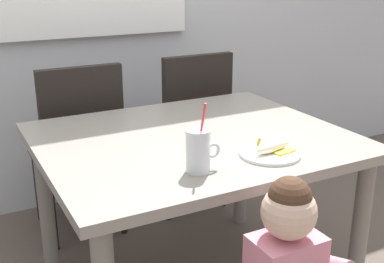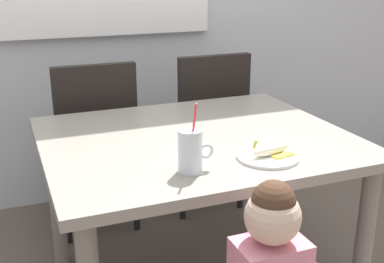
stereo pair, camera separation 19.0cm
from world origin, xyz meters
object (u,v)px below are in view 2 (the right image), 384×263
object	(u,v)px
milk_cup	(191,153)
snack_plate	(268,157)
dining_chair_left	(94,138)
peeled_banana	(271,150)
dining_table	(196,158)
dining_chair_right	(206,123)

from	to	relation	value
milk_cup	snack_plate	size ratio (longest dim) A/B	1.09
dining_chair_left	peeled_banana	world-z (taller)	dining_chair_left
dining_chair_left	milk_cup	world-z (taller)	milk_cup
snack_plate	peeled_banana	distance (m)	0.03
dining_table	dining_chair_right	world-z (taller)	dining_chair_right
snack_plate	dining_chair_right	bearing A→B (deg)	78.39
dining_chair_right	snack_plate	xyz separation A→B (m)	(-0.22, -1.09, 0.22)
dining_chair_left	snack_plate	size ratio (longest dim) A/B	4.17
dining_chair_right	milk_cup	xyz separation A→B (m)	(-0.53, -1.10, 0.28)
dining_chair_right	snack_plate	bearing A→B (deg)	78.39
milk_cup	peeled_banana	distance (m)	0.32
dining_chair_left	peeled_banana	bearing A→B (deg)	113.04
dining_table	peeled_banana	xyz separation A→B (m)	(0.16, -0.33, 0.13)
dining_chair_right	milk_cup	distance (m)	1.25
dining_chair_left	snack_plate	distance (m)	1.17
dining_chair_left	dining_chair_right	size ratio (longest dim) A/B	1.00
peeled_banana	dining_chair_left	bearing A→B (deg)	113.04
dining_chair_left	peeled_banana	size ratio (longest dim) A/B	5.49
snack_plate	peeled_banana	size ratio (longest dim) A/B	1.31
dining_chair_left	dining_chair_right	xyz separation A→B (m)	(0.67, 0.02, 0.00)
dining_table	snack_plate	size ratio (longest dim) A/B	5.41
dining_table	snack_plate	world-z (taller)	snack_plate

